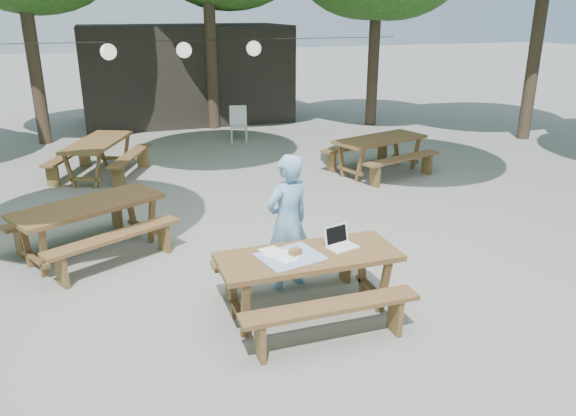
# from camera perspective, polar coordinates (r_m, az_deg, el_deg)

# --- Properties ---
(ground) EXTENTS (80.00, 80.00, 0.00)m
(ground) POSITION_cam_1_polar(r_m,az_deg,el_deg) (7.94, -1.29, -4.82)
(ground) COLOR slate
(ground) RESTS_ON ground
(pavilion) EXTENTS (6.00, 3.00, 2.80)m
(pavilion) POSITION_cam_1_polar(r_m,az_deg,el_deg) (17.70, -10.33, 13.30)
(pavilion) COLOR black
(pavilion) RESTS_ON ground
(main_picnic_table) EXTENTS (2.00, 1.58, 0.75)m
(main_picnic_table) POSITION_cam_1_polar(r_m,az_deg,el_deg) (6.33, 2.06, -7.69)
(main_picnic_table) COLOR #57311E
(main_picnic_table) RESTS_ON ground
(picnic_table_nw) EXTENTS (2.41, 2.27, 0.75)m
(picnic_table_nw) POSITION_cam_1_polar(r_m,az_deg,el_deg) (8.32, -19.38, -1.94)
(picnic_table_nw) COLOR #57311E
(picnic_table_nw) RESTS_ON ground
(picnic_table_ne) EXTENTS (2.28, 2.07, 0.75)m
(picnic_table_ne) POSITION_cam_1_polar(r_m,az_deg,el_deg) (11.92, 9.26, 5.36)
(picnic_table_ne) COLOR #57311E
(picnic_table_ne) RESTS_ON ground
(picnic_table_far_w) EXTENTS (2.19, 2.36, 0.75)m
(picnic_table_far_w) POSITION_cam_1_polar(r_m,az_deg,el_deg) (12.14, -18.62, 4.83)
(picnic_table_far_w) COLOR #57311E
(picnic_table_far_w) RESTS_ON ground
(woman) EXTENTS (0.72, 0.59, 1.70)m
(woman) POSITION_cam_1_polar(r_m,az_deg,el_deg) (6.78, -0.05, -1.48)
(woman) COLOR #73A7D1
(woman) RESTS_ON ground
(plastic_chair) EXTENTS (0.52, 0.52, 0.90)m
(plastic_chair) POSITION_cam_1_polar(r_m,az_deg,el_deg) (14.71, -5.02, 7.75)
(plastic_chair) COLOR silver
(plastic_chair) RESTS_ON ground
(laptop) EXTENTS (0.39, 0.34, 0.24)m
(laptop) POSITION_cam_1_polar(r_m,az_deg,el_deg) (6.36, 5.26, -3.40)
(laptop) COLOR white
(laptop) RESTS_ON main_picnic_table
(tabletop_clutter) EXTENTS (0.76, 0.68, 0.08)m
(tabletop_clutter) POSITION_cam_1_polar(r_m,az_deg,el_deg) (6.11, 0.23, -4.84)
(tabletop_clutter) COLOR #3653B8
(tabletop_clutter) RESTS_ON main_picnic_table
(paper_lanterns) EXTENTS (9.00, 0.34, 0.38)m
(paper_lanterns) POSITION_cam_1_polar(r_m,az_deg,el_deg) (13.07, -10.47, 15.52)
(paper_lanterns) COLOR black
(paper_lanterns) RESTS_ON ground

